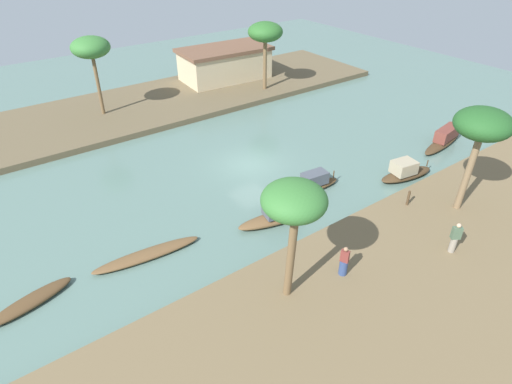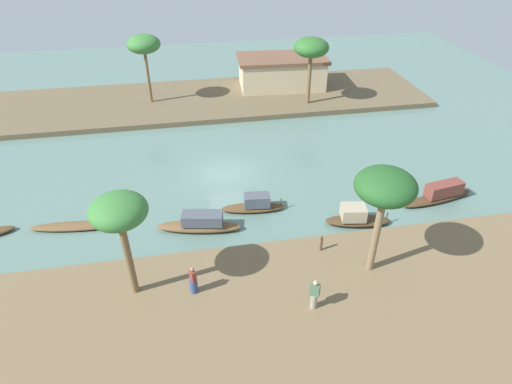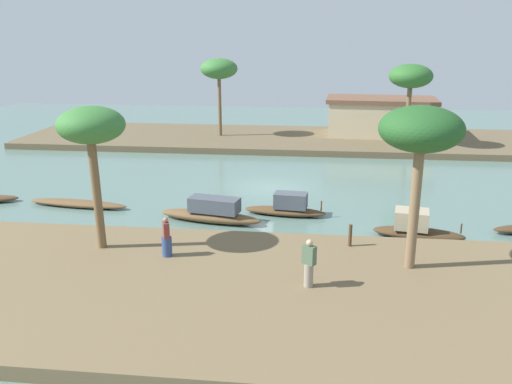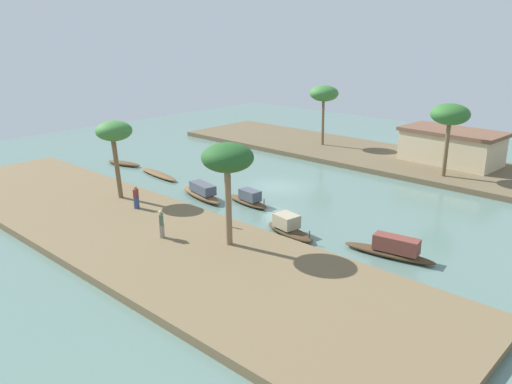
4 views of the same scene
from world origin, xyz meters
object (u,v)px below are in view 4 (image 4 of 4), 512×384
Objects in this scene: sampan_downstream_large at (249,199)px; riverside_building at (451,146)px; sampan_near_left_bank at (202,193)px; palm_tree_left_far at (228,160)px; sampan_with_tall_canopy at (158,174)px; mooring_post at (227,220)px; palm_tree_right_tall at (324,94)px; person_by_mooring at (161,224)px; sampan_foreground at (289,228)px; person_on_near_bank at (136,199)px; palm_tree_left_near at (114,133)px; sampan_open_hull at (392,249)px; sampan_upstream_small at (124,163)px; palm_tree_right_short at (450,115)px.

sampan_downstream_large is 20.90m from riverside_building.
palm_tree_left_far is at bearing -21.91° from sampan_near_left_bank.
mooring_post reaches higher than sampan_with_tall_canopy.
person_by_mooring is at bearing -73.84° from palm_tree_right_tall.
riverside_building is at bearing 54.89° from sampan_with_tall_canopy.
sampan_foreground is 6.56m from palm_tree_left_far.
person_on_near_bank is (-4.17, -6.65, 0.67)m from sampan_downstream_large.
palm_tree_left_near reaches higher than sampan_downstream_large.
palm_tree_left_far is at bearing -17.80° from sampan_with_tall_canopy.
palm_tree_left_near reaches higher than person_on_near_bank.
sampan_downstream_large is at bearing -70.15° from palm_tree_right_tall.
palm_tree_right_tall reaches higher than sampan_near_left_bank.
palm_tree_left_far is (8.30, -5.31, 4.93)m from sampan_near_left_bank.
sampan_open_hull is 1.38× the size of sampan_upstream_small.
riverside_building is at bearing -45.71° from person_on_near_bank.
sampan_with_tall_canopy is at bearing 20.15° from person_on_near_bank.
person_by_mooring is (1.22, -8.64, 0.84)m from sampan_downstream_large.
sampan_with_tall_canopy is 1.33× the size of sampan_downstream_large.
sampan_near_left_bank is 1.25× the size of sampan_downstream_large.
person_on_near_bank is (-9.90, -4.19, 0.62)m from sampan_foreground.
palm_tree_left_far is at bearing -2.43° from palm_tree_left_near.
sampan_foreground is 3.83m from mooring_post.
sampan_near_left_bank is at bearing -21.16° from sampan_upstream_small.
palm_tree_left_far is (2.05, -1.83, 4.49)m from mooring_post.
palm_tree_right_short is at bearing 75.92° from mooring_post.
palm_tree_right_tall is (0.43, 24.29, 0.52)m from palm_tree_left_near.
sampan_open_hull is 13.18m from person_by_mooring.
palm_tree_right_short reaches higher than sampan_open_hull.
sampan_near_left_bank is 1.33× the size of sampan_upstream_small.
sampan_near_left_bank is 20.69m from palm_tree_right_short.
sampan_foreground reaches higher than sampan_with_tall_canopy.
riverside_building is at bearing 78.13° from sampan_downstream_large.
sampan_foreground is at bearing -20.94° from sampan_upstream_small.
sampan_foreground is 0.98× the size of sampan_downstream_large.
sampan_foreground is 21.97m from sampan_upstream_small.
person_by_mooring is 0.29× the size of palm_tree_left_far.
palm_tree_right_tall is (4.21, 17.99, 5.55)m from sampan_with_tall_canopy.
mooring_post is (6.26, -3.47, 0.44)m from sampan_near_left_bank.
person_on_near_bank is 0.93× the size of person_by_mooring.
sampan_near_left_bank is 5.70× the size of mooring_post.
palm_tree_left_far reaches higher than sampan_foreground.
palm_tree_right_short is at bearing 66.47° from sampan_near_left_bank.
palm_tree_right_tall reaches higher than sampan_foreground.
person_by_mooring is at bearing -154.55° from sampan_open_hull.
sampan_near_left_bank is at bearing -81.10° from palm_tree_right_tall.
palm_tree_left_near is (-3.48, -4.81, 4.74)m from sampan_near_left_bank.
person_on_near_bank is 0.28× the size of palm_tree_left_near.
sampan_upstream_small is at bearing -172.32° from person_by_mooring.
palm_tree_left_near is at bearing -154.17° from sampan_foreground.
sampan_open_hull is at bearing 2.79° from sampan_with_tall_canopy.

